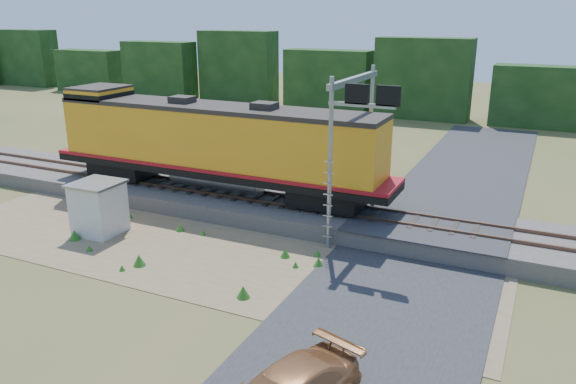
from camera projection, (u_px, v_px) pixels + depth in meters
The scene contains 10 objects.
ground at pixel (229, 263), 23.26m from camera, with size 140.00×140.00×0.00m, color #475123.
ballast at pixel (290, 210), 28.30m from camera, with size 70.00×5.00×0.80m, color slate.
rails at pixel (290, 201), 28.15m from camera, with size 70.00×1.54×0.16m.
dirt_shoulder at pixel (195, 250), 24.49m from camera, with size 26.00×8.00×0.03m, color #8C7754.
road at pixel (399, 287), 21.03m from camera, with size 7.00×66.00×0.86m.
tree_line_north at pixel (428, 85), 55.04m from camera, with size 130.00×3.00×6.50m.
weed_clumps at pixel (161, 248), 24.76m from camera, with size 15.00×6.20×0.56m, color #2E6B1E, non-canonical shape.
locomotive at pixel (211, 143), 29.22m from camera, with size 19.36×2.95×4.99m.
shed at pixel (99, 208), 26.02m from camera, with size 2.14×2.14×2.49m.
signal_gantry at pixel (357, 116), 24.68m from camera, with size 2.96×6.20×7.47m.
Camera 1 is at (11.29, -18.16, 9.92)m, focal length 35.00 mm.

